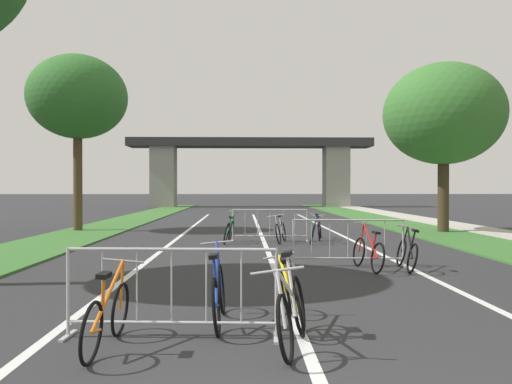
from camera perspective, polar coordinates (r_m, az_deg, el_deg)
name	(u,v)px	position (r m, az deg, el deg)	size (l,w,h in m)	color
grass_verge_left	(117,224)	(25.59, -15.10, -3.43)	(2.68, 54.14, 0.05)	#386B2D
grass_verge_right	(395,223)	(25.95, 15.10, -3.37)	(2.68, 54.14, 0.05)	#386B2D
sidewalk_path_right	(441,223)	(26.68, 19.77, -3.25)	(1.84, 54.14, 0.08)	#ADA89E
lane_stripe_center	(262,237)	(18.42, 0.67, -4.98)	(0.14, 31.32, 0.01)	silver
lane_stripe_right_lane	(344,237)	(18.76, 9.74, -4.88)	(0.14, 31.32, 0.01)	silver
lane_stripe_left_lane	(179,237)	(18.54, -8.50, -4.95)	(0.14, 31.32, 0.01)	silver
overpass_bridge	(250,161)	(47.48, -0.65, 3.47)	(22.24, 3.08, 6.29)	#2D2D30
tree_left_oak_near	(78,98)	(22.21, -19.14, 9.84)	(3.94, 3.94, 7.09)	#4C3823
tree_right_pine_near	(444,114)	(21.52, 20.04, 8.08)	(4.63, 4.63, 6.60)	#3D2D1E
crowd_barrier_nearest	(172,293)	(6.15, -9.33, -10.98)	(2.51, 0.58, 1.05)	#ADADB2
crowd_barrier_second	(348,243)	(11.67, 10.15, -5.56)	(2.51, 0.57, 1.05)	#ADADB2
crowd_barrier_third	(270,225)	(16.82, 1.54, -3.72)	(2.50, 0.53, 1.05)	#ADADB2
bicycle_yellow_0	(290,297)	(6.63, 3.81, -11.54)	(0.45, 1.69, 0.90)	black
bicycle_orange_1	(107,316)	(5.91, -16.12, -13.03)	(0.48, 1.62, 0.93)	black
bicycle_purple_2	(319,229)	(17.59, 7.03, -4.12)	(0.47, 1.61, 0.83)	black
bicycle_white_3	(292,311)	(5.79, 4.01, -13.05)	(0.75, 1.76, 1.02)	black
bicycle_green_4	(229,231)	(16.41, -2.99, -4.33)	(0.59, 1.76, 1.02)	black
bicycle_teal_5	(313,231)	(16.42, 6.36, -4.36)	(0.65, 1.66, 0.94)	black
bicycle_blue_6	(219,294)	(6.70, -4.16, -11.18)	(0.45, 1.79, 1.03)	black
bicycle_black_7	(407,253)	(11.46, 16.38, -6.51)	(0.55, 1.61, 0.94)	black
bicycle_silver_8	(281,231)	(16.48, 2.74, -4.35)	(0.73, 1.64, 0.95)	black
bicycle_red_9	(368,253)	(11.26, 12.31, -6.59)	(0.45, 1.70, 0.99)	black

